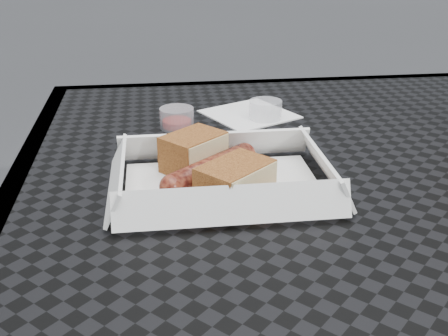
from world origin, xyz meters
The scene contains 9 objects.
patio_table centered at (0.00, 0.00, 0.67)m, with size 0.80×0.80×0.74m.
food_tray centered at (-0.15, -0.07, 0.75)m, with size 0.22×0.15×0.00m, color white.
bratwurst centered at (-0.16, -0.05, 0.76)m, with size 0.12×0.11×0.03m.
bread_near centered at (-0.18, -0.01, 0.77)m, with size 0.07×0.05×0.04m, color #925724.
bread_far centered at (-0.14, -0.10, 0.77)m, with size 0.08×0.05×0.04m, color #925724.
veg_garnish centered at (-0.10, -0.11, 0.75)m, with size 0.03×0.03×0.00m.
napkin centered at (-0.07, 0.19, 0.75)m, with size 0.12×0.12×0.00m, color white.
condiment_cup_sauce centered at (-0.19, 0.15, 0.76)m, with size 0.05×0.05×0.03m, color maroon.
condiment_cup_empty centered at (-0.05, 0.17, 0.76)m, with size 0.05×0.05×0.03m, color silver.
Camera 1 is at (-0.22, -0.64, 1.03)m, focal length 45.00 mm.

